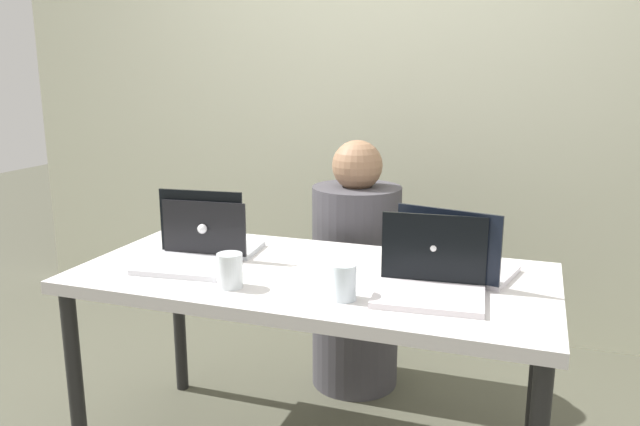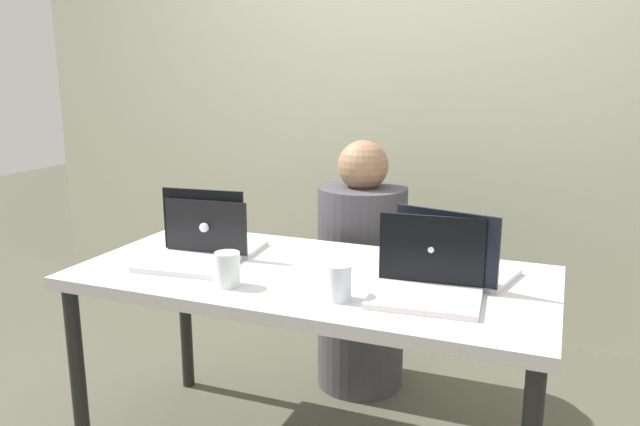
# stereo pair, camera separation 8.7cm
# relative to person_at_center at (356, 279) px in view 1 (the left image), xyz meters

# --- Properties ---
(back_wall) EXTENTS (4.50, 0.10, 2.48)m
(back_wall) POSITION_rel_person_at_center_xyz_m (0.03, 0.74, 0.77)
(back_wall) COLOR silver
(back_wall) RESTS_ON ground
(desk) EXTENTS (1.52, 0.73, 0.70)m
(desk) POSITION_rel_person_at_center_xyz_m (0.03, -0.62, 0.17)
(desk) COLOR silver
(desk) RESTS_ON ground
(person_at_center) EXTENTS (0.42, 0.42, 1.06)m
(person_at_center) POSITION_rel_person_at_center_xyz_m (0.00, 0.00, 0.00)
(person_at_center) COLOR #444147
(person_at_center) RESTS_ON ground
(laptop_back_right) EXTENTS (0.38, 0.31, 0.23)m
(laptop_back_right) POSITION_rel_person_at_center_xyz_m (0.47, -0.51, 0.28)
(laptop_back_right) COLOR silver
(laptop_back_right) RESTS_ON desk
(laptop_back_left) EXTENTS (0.32, 0.25, 0.20)m
(laptop_back_left) POSITION_rel_person_at_center_xyz_m (-0.38, -0.54, 0.28)
(laptop_back_left) COLOR silver
(laptop_back_left) RESTS_ON desk
(laptop_front_right) EXTENTS (0.33, 0.27, 0.22)m
(laptop_front_right) POSITION_rel_person_at_center_xyz_m (0.42, -0.71, 0.28)
(laptop_front_right) COLOR silver
(laptop_front_right) RESTS_ON desk
(laptop_front_left) EXTENTS (0.32, 0.29, 0.24)m
(laptop_front_left) POSITION_rel_person_at_center_xyz_m (-0.38, -0.67, 0.28)
(laptop_front_left) COLOR silver
(laptop_front_left) RESTS_ON desk
(water_glass_left) EXTENTS (0.08, 0.08, 0.10)m
(water_glass_left) POSITION_rel_person_at_center_xyz_m (-0.16, -0.84, 0.28)
(water_glass_left) COLOR white
(water_glass_left) RESTS_ON desk
(water_glass_right) EXTENTS (0.07, 0.07, 0.10)m
(water_glass_right) POSITION_rel_person_at_center_xyz_m (0.20, -0.82, 0.28)
(water_glass_right) COLOR silver
(water_glass_right) RESTS_ON desk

